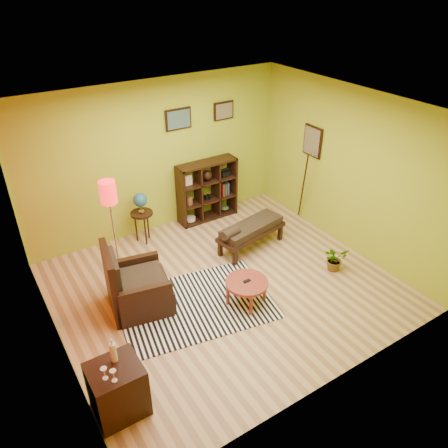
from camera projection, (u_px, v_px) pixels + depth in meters
ground at (224, 286)px, 6.94m from camera, size 5.00×5.00×0.00m
room_shell at (218, 185)px, 5.98m from camera, size 5.04×4.54×2.82m
zebra_rug at (196, 304)px, 6.56m from camera, size 2.48×1.90×0.01m
coffee_table at (247, 284)px, 6.44m from camera, size 0.64×0.64×0.41m
armchair at (135, 289)px, 6.38m from camera, size 1.00×1.00×1.05m
side_cabinet at (118, 389)px, 4.85m from camera, size 0.57×0.52×0.99m
floor_lamp at (109, 202)px, 6.43m from camera, size 0.26×0.26×1.72m
globe_table at (141, 205)px, 7.69m from camera, size 0.40×0.40×0.98m
cube_shelf at (208, 190)px, 8.52m from camera, size 1.20×0.35×1.20m
bench at (250, 230)px, 7.67m from camera, size 1.37×0.70×0.61m
potted_plant at (335, 261)px, 7.24m from camera, size 0.44×0.48×0.33m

